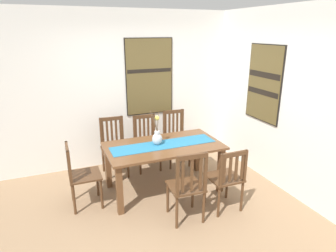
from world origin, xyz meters
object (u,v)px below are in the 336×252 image
Objects in this scene: chair_2 at (176,136)px; chair_5 at (80,174)px; centerpiece_vase at (157,137)px; chair_4 at (114,145)px; painting_on_side_wall at (264,83)px; chair_1 at (146,141)px; dining_table at (164,151)px; chair_0 at (227,178)px; painting_on_back_wall at (149,77)px; chair_3 at (187,186)px.

chair_5 is (-1.77, -0.81, -0.02)m from chair_2.
centerpiece_vase is 0.63× the size of chair_5.
chair_4 is 0.80× the size of painting_on_side_wall.
painting_on_side_wall is (1.69, -0.89, 1.05)m from chair_1.
dining_table is at bearing -25.31° from centerpiece_vase.
chair_0 is at bearing -70.48° from chair_1.
painting_on_back_wall is (0.21, 1.23, 0.93)m from dining_table.
chair_5 is (-1.13, -0.03, -0.38)m from centerpiece_vase.
chair_1 is at bearing 84.07° from centerpiece_vase.
painting_on_back_wall is at bearing 139.09° from painting_on_side_wall.
painting_on_back_wall reaches higher than painting_on_side_wall.
painting_on_back_wall is 1.12× the size of painting_on_side_wall.
dining_table is at bearing -54.79° from chair_4.
chair_3 is (-0.59, -0.02, 0.02)m from chair_0.
chair_4 is at bearing 109.07° from chair_3.
dining_table is 1.93m from painting_on_side_wall.
chair_3 is at bearing -90.48° from dining_table.
chair_4 reaches higher than chair_0.
centerpiece_vase is 0.95m from chair_3.
dining_table is 1.26× the size of painting_on_back_wall.
chair_2 is at bearing 71.35° from chair_3.
chair_2 is 0.81× the size of painting_on_side_wall.
dining_table is at bearing 177.97° from painting_on_side_wall.
chair_5 is at bearing 179.50° from dining_table.
chair_5 is (-1.21, -0.82, -0.01)m from chair_1.
painting_on_back_wall is at bearing 80.41° from dining_table.
dining_table is 1.55m from painting_on_back_wall.
chair_2 is at bearing -49.31° from painting_on_back_wall.
painting_on_back_wall is at bearing 76.19° from centerpiece_vase.
chair_1 reaches higher than chair_0.
painting_on_back_wall is (0.29, 1.19, 0.69)m from centerpiece_vase.
chair_1 is at bearing 109.52° from chair_0.
dining_table is 1.86× the size of chair_5.
chair_3 is at bearing -84.95° from centerpiece_vase.
dining_table is 1.22m from chair_5.
centerpiece_vase reaches higher than chair_3.
painting_on_side_wall is at bearing -37.83° from chair_2.
dining_table is 1.81× the size of chair_1.
chair_1 reaches higher than dining_table.
chair_3 is at bearing -90.17° from chair_1.
dining_table is at bearing 89.52° from chair_3.
chair_4 is 1.03m from chair_5.
chair_4 is (-0.50, 0.78, -0.36)m from centerpiece_vase.
painting_on_back_wall reaches higher than centerpiece_vase.
chair_5 is 3.09m from painting_on_side_wall.
centerpiece_vase is at bearing -57.64° from chair_4.
chair_5 is 0.76× the size of painting_on_side_wall.
chair_0 is 0.59m from chair_3.
chair_0 is at bearing -145.74° from painting_on_side_wall.
chair_3 is (-0.01, -0.84, -0.13)m from dining_table.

